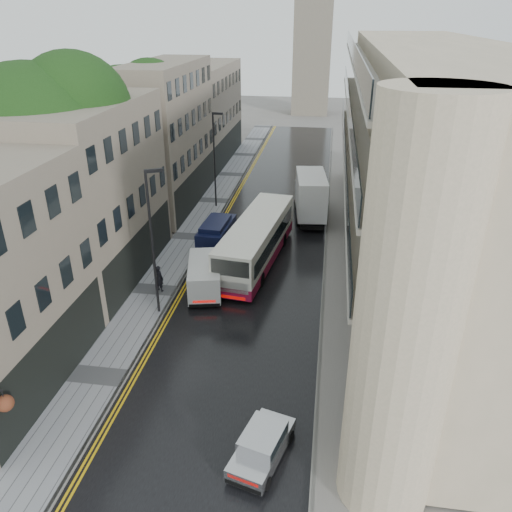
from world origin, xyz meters
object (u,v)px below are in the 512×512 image
(cream_bus, at_px, (225,260))
(white_lorry, at_px, (299,203))
(tree_far, at_px, (130,138))
(pedestrian, at_px, (159,278))
(tree_near, at_px, (42,175))
(navy_van, at_px, (199,242))
(lamp_post_far, at_px, (214,161))
(silver_hatchback, at_px, (231,463))
(lamp_post_near, at_px, (153,245))
(white_van, at_px, (189,290))

(cream_bus, xyz_separation_m, white_lorry, (3.94, 10.07, 0.42))
(tree_far, bearing_deg, pedestrian, -64.25)
(tree_far, relative_size, white_lorry, 1.66)
(tree_near, distance_m, white_lorry, 19.06)
(cream_bus, relative_size, navy_van, 2.48)
(lamp_post_far, bearing_deg, navy_van, -81.70)
(tree_near, relative_size, silver_hatchback, 3.99)
(tree_far, height_order, lamp_post_near, tree_far)
(tree_near, xyz_separation_m, lamp_post_far, (7.13, 14.42, -2.76))
(silver_hatchback, height_order, navy_van, navy_van)
(cream_bus, bearing_deg, white_van, -108.78)
(tree_far, bearing_deg, lamp_post_far, 11.71)
(tree_far, bearing_deg, lamp_post_near, -65.47)
(white_van, distance_m, lamp_post_far, 16.90)
(white_van, bearing_deg, navy_van, 86.62)
(silver_hatchback, bearing_deg, tree_near, 151.20)
(lamp_post_near, bearing_deg, white_van, 12.20)
(tree_near, bearing_deg, silver_hatchback, -44.27)
(navy_van, bearing_deg, cream_bus, -48.74)
(lamp_post_near, bearing_deg, silver_hatchback, -82.70)
(silver_hatchback, relative_size, lamp_post_far, 0.43)
(white_van, xyz_separation_m, pedestrian, (-2.23, 1.17, -0.05))
(tree_near, distance_m, pedestrian, 9.24)
(white_van, height_order, navy_van, navy_van)
(tree_far, relative_size, lamp_post_near, 1.49)
(tree_far, bearing_deg, white_van, -59.34)
(silver_hatchback, height_order, lamp_post_far, lamp_post_far)
(tree_near, relative_size, navy_van, 3.01)
(lamp_post_near, xyz_separation_m, lamp_post_far, (-0.56, 17.59, -0.13))
(tree_far, bearing_deg, white_lorry, -7.48)
(tree_near, xyz_separation_m, cream_bus, (10.73, 1.04, -5.37))
(tree_near, bearing_deg, lamp_post_near, -22.45)
(white_lorry, distance_m, lamp_post_far, 8.52)
(tree_far, bearing_deg, tree_near, -91.32)
(white_lorry, xyz_separation_m, silver_hatchback, (-0.65, -24.78, -1.32))
(white_van, height_order, lamp_post_far, lamp_post_far)
(tree_near, distance_m, cream_bus, 12.04)
(cream_bus, bearing_deg, lamp_post_far, 112.30)
(silver_hatchback, xyz_separation_m, lamp_post_far, (-6.89, 28.08, 3.51))
(tree_near, xyz_separation_m, white_lorry, (14.67, 11.11, -4.95))
(tree_far, bearing_deg, silver_hatchback, -62.78)
(tree_far, distance_m, silver_hatchback, 30.50)
(silver_hatchback, bearing_deg, lamp_post_near, 136.60)
(silver_hatchback, distance_m, pedestrian, 14.59)
(cream_bus, bearing_deg, tree_far, 138.31)
(silver_hatchback, xyz_separation_m, white_van, (-4.79, 11.61, 0.36))
(navy_van, relative_size, pedestrian, 2.69)
(white_van, relative_size, navy_van, 0.97)
(navy_van, bearing_deg, white_van, -77.68)
(navy_van, height_order, lamp_post_near, lamp_post_near)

